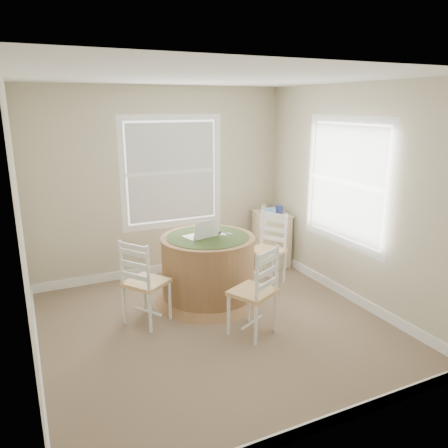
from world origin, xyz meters
TOP-DOWN VIEW (x-y plane):
  - room at (0.17, 0.16)m, footprint 3.64×3.64m
  - round_table at (0.20, 0.67)m, footprint 1.32×1.32m
  - chair_left at (-0.64, 0.43)m, footprint 0.57×0.57m
  - chair_near at (0.30, -0.29)m, footprint 0.55×0.55m
  - chair_right at (1.10, 0.79)m, footprint 0.55×0.56m
  - laptop at (0.13, 0.68)m, footprint 0.42×0.39m
  - mouse at (0.40, 0.64)m, footprint 0.09×0.12m
  - phone at (0.49, 0.65)m, footprint 0.07×0.10m
  - keys at (0.40, 0.74)m, footprint 0.07×0.06m
  - corner_chest at (1.57, 1.45)m, footprint 0.51×0.65m
  - tissue_box at (1.48, 1.34)m, footprint 0.13×0.13m
  - box_yellow at (1.62, 1.47)m, footprint 0.16×0.12m
  - box_blue at (1.65, 1.36)m, footprint 0.09×0.09m
  - cup_cream at (1.52, 1.61)m, footprint 0.07×0.07m

SIDE VIEW (x-z plane):
  - corner_chest at x=1.57m, z-range 0.00..0.80m
  - round_table at x=0.20m, z-range 0.03..0.86m
  - chair_left at x=-0.64m, z-range 0.00..0.95m
  - chair_near at x=0.30m, z-range 0.00..0.95m
  - chair_right at x=1.10m, z-range 0.00..0.95m
  - phone at x=0.49m, z-range 0.81..0.83m
  - keys at x=0.40m, z-range 0.81..0.84m
  - box_yellow at x=1.62m, z-range 0.80..0.86m
  - mouse at x=0.40m, z-range 0.81..0.85m
  - cup_cream at x=1.52m, z-range 0.80..0.89m
  - tissue_box at x=1.48m, z-range 0.80..0.90m
  - laptop at x=0.13m, z-range 0.73..0.98m
  - box_blue at x=1.65m, z-range 0.80..0.92m
  - room at x=0.17m, z-range -0.02..2.62m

